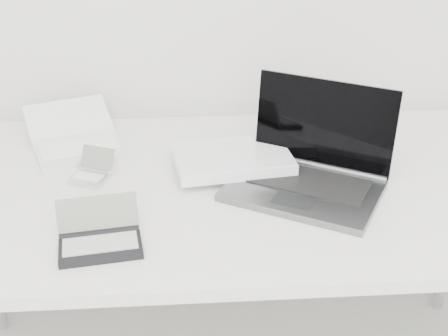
{
  "coord_description": "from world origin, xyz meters",
  "views": [
    {
      "loc": [
        -0.12,
        0.25,
        1.47
      ],
      "look_at": [
        -0.03,
        1.51,
        0.79
      ],
      "focal_mm": 50.0,
      "sensor_mm": 36.0,
      "label": 1
    }
  ],
  "objects": [
    {
      "name": "netbook_open_white",
      "position": [
        -0.4,
        1.76,
        0.75
      ],
      "size": [
        0.31,
        0.34,
        0.08
      ],
      "rotation": [
        0.0,
        0.0,
        0.35
      ],
      "color": "white",
      "rests_on": "desk"
    },
    {
      "name": "pda_silver",
      "position": [
        -0.35,
        1.59,
        0.74
      ],
      "size": [
        0.12,
        0.12,
        0.06
      ],
      "rotation": [
        0.0,
        0.0,
        -0.4
      ],
      "color": "silver",
      "rests_on": "desk"
    },
    {
      "name": "desk",
      "position": [
        0.0,
        1.55,
        0.68
      ],
      "size": [
        1.6,
        0.8,
        0.73
      ],
      "color": "white",
      "rests_on": "ground"
    },
    {
      "name": "palmtop_charcoal",
      "position": [
        -0.3,
        1.3,
        0.75
      ],
      "size": [
        0.18,
        0.14,
        0.09
      ],
      "rotation": [
        0.0,
        0.0,
        0.14
      ],
      "color": "black",
      "rests_on": "desk"
    },
    {
      "name": "laptop_large",
      "position": [
        0.1,
        1.55,
        0.77
      ],
      "size": [
        0.53,
        0.43,
        0.23
      ],
      "rotation": [
        0.0,
        0.0,
        -0.51
      ],
      "color": "slate",
      "rests_on": "desk"
    }
  ]
}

